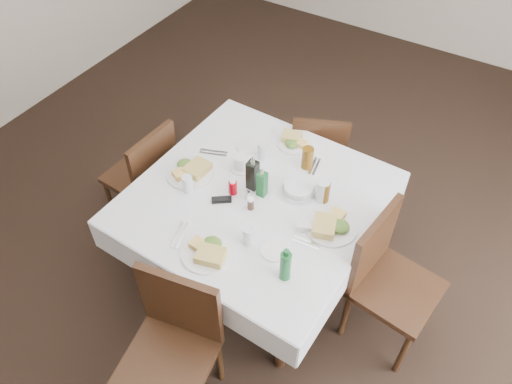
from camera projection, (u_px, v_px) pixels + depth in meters
ground_plane at (279, 270)px, 3.55m from camera, size 7.00×7.00×0.00m
room_shell at (291, 60)px, 2.31m from camera, size 6.04×7.04×2.80m
dining_table at (256, 204)px, 3.07m from camera, size 1.46×1.46×0.76m
chair_north at (318, 151)px, 3.70m from camera, size 0.52×0.52×0.84m
chair_south at (174, 338)px, 2.61m from camera, size 0.53×0.53×0.96m
chair_east at (385, 273)px, 2.89m from camera, size 0.51×0.51×0.96m
chair_west at (147, 172)px, 3.52m from camera, size 0.44×0.44×0.89m
meal_north at (294, 141)px, 3.32m from camera, size 0.24×0.24×0.05m
meal_south at (208, 251)px, 2.70m from camera, size 0.29×0.29×0.06m
meal_east at (331, 225)px, 2.82m from camera, size 0.31×0.31×0.07m
meal_west at (190, 170)px, 3.13m from camera, size 0.30×0.30×0.07m
side_plate_a at (249, 146)px, 3.31m from camera, size 0.17×0.17×0.01m
side_plate_b at (274, 251)px, 2.72m from camera, size 0.15×0.15×0.01m
water_n at (263, 151)px, 3.20m from camera, size 0.07×0.07×0.12m
water_s at (249, 236)px, 2.73m from camera, size 0.06×0.06×0.12m
water_e at (322, 191)px, 2.94m from camera, size 0.08×0.08×0.15m
water_w at (188, 184)px, 3.00m from camera, size 0.06×0.06×0.12m
iced_tea_a at (308, 158)px, 3.13m from camera, size 0.07×0.07×0.15m
iced_tea_b at (324, 192)px, 2.94m from camera, size 0.07×0.07×0.14m
bread_basket at (299, 189)px, 3.01m from camera, size 0.20×0.20×0.07m
oil_cruet_dark at (253, 174)px, 2.98m from camera, size 0.06×0.06×0.26m
oil_cruet_green at (262, 183)px, 2.95m from camera, size 0.05×0.05×0.22m
ketchup_bottle at (233, 187)px, 2.99m from camera, size 0.05×0.05×0.11m
salt_shaker at (247, 196)px, 2.97m from camera, size 0.03×0.03×0.07m
pepper_shaker at (251, 204)px, 2.91m from camera, size 0.04×0.04×0.08m
coffee_mug at (241, 163)px, 3.14m from camera, size 0.14×0.14×0.10m
sunglasses at (222, 200)px, 2.97m from camera, size 0.12×0.10×0.03m
green_bottle at (285, 265)px, 2.54m from camera, size 0.06×0.06×0.23m
sugar_caddy at (304, 227)px, 2.82m from camera, size 0.10×0.08×0.04m
cutlery_n at (315, 166)px, 3.18m from camera, size 0.07×0.17×0.01m
cutlery_s at (180, 235)px, 2.80m from camera, size 0.11×0.20×0.01m
cutlery_e at (306, 243)px, 2.76m from camera, size 0.16×0.05×0.01m
cutlery_w at (214, 153)px, 3.27m from camera, size 0.19×0.11×0.01m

